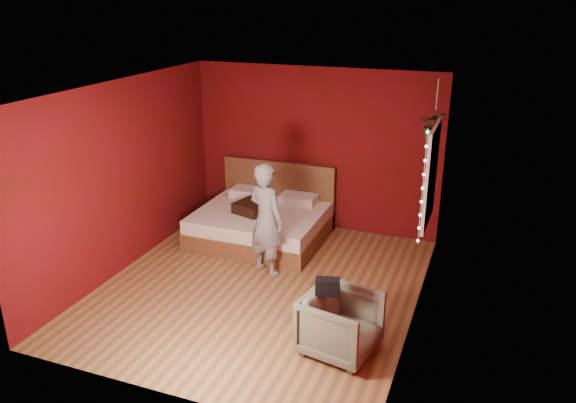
# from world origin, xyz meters

# --- Properties ---
(floor) EXTENTS (4.50, 4.50, 0.00)m
(floor) POSITION_xyz_m (0.00, 0.00, 0.00)
(floor) COLOR olive
(floor) RESTS_ON ground
(room_walls) EXTENTS (4.04, 4.54, 2.62)m
(room_walls) POSITION_xyz_m (0.00, 0.00, 1.68)
(room_walls) COLOR maroon
(room_walls) RESTS_ON ground
(window) EXTENTS (0.05, 0.97, 1.27)m
(window) POSITION_xyz_m (1.97, 0.90, 1.50)
(window) COLOR white
(window) RESTS_ON room_walls
(fairy_lights) EXTENTS (0.04, 0.04, 1.45)m
(fairy_lights) POSITION_xyz_m (1.94, 0.37, 1.50)
(fairy_lights) COLOR silver
(fairy_lights) RESTS_ON room_walls
(bed) EXTENTS (1.92, 1.64, 1.06)m
(bed) POSITION_xyz_m (-0.59, 1.47, 0.28)
(bed) COLOR brown
(bed) RESTS_ON ground
(person) EXTENTS (0.68, 0.58, 1.57)m
(person) POSITION_xyz_m (-0.09, 0.43, 0.79)
(person) COLOR gray
(person) RESTS_ON ground
(armchair) EXTENTS (0.88, 0.86, 0.69)m
(armchair) POSITION_xyz_m (1.37, -0.99, 0.34)
(armchair) COLOR #676651
(armchair) RESTS_ON ground
(handbag) EXTENTS (0.27, 0.18, 0.18)m
(handbag) POSITION_xyz_m (1.22, -1.01, 0.78)
(handbag) COLOR black
(handbag) RESTS_ON armchair
(throw_pillow) EXTENTS (0.57, 0.57, 0.16)m
(throw_pillow) POSITION_xyz_m (-0.69, 1.30, 0.56)
(throw_pillow) COLOR black
(throw_pillow) RESTS_ON bed
(hanging_plant) EXTENTS (0.38, 0.33, 0.82)m
(hanging_plant) POSITION_xyz_m (1.88, 1.59, 1.99)
(hanging_plant) COLOR silver
(hanging_plant) RESTS_ON room_walls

